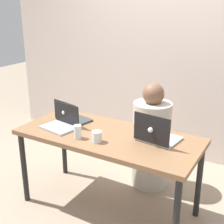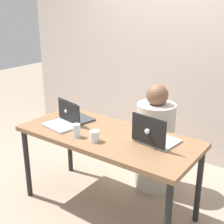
# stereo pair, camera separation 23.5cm
# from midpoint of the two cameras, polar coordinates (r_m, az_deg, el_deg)

# --- Properties ---
(ground_plane) EXTENTS (12.00, 12.00, 0.00)m
(ground_plane) POSITION_cam_midpoint_polar(r_m,az_deg,el_deg) (3.02, 1.54, -16.97)
(ground_plane) COLOR gray
(back_wall) EXTENTS (4.50, 0.10, 2.60)m
(back_wall) POSITION_cam_midpoint_polar(r_m,az_deg,el_deg) (3.69, 14.12, 11.26)
(back_wall) COLOR beige
(back_wall) RESTS_ON ground
(desk) EXTENTS (1.56, 0.69, 0.73)m
(desk) POSITION_cam_midpoint_polar(r_m,az_deg,el_deg) (2.68, 1.67, -5.51)
(desk) COLOR brown
(desk) RESTS_ON ground
(person_at_center) EXTENTS (0.40, 0.40, 1.07)m
(person_at_center) POSITION_cam_midpoint_polar(r_m,az_deg,el_deg) (3.13, 9.98, -5.64)
(person_at_center) COLOR beige
(person_at_center) RESTS_ON ground
(laptop_back_right) EXTENTS (0.34, 0.31, 0.25)m
(laptop_back_right) POSITION_cam_midpoint_polar(r_m,az_deg,el_deg) (2.50, 10.43, -4.56)
(laptop_back_right) COLOR silver
(laptop_back_right) RESTS_ON desk
(laptop_front_left) EXTENTS (0.33, 0.26, 0.21)m
(laptop_front_left) POSITION_cam_midpoint_polar(r_m,az_deg,el_deg) (2.82, -6.54, -1.67)
(laptop_front_left) COLOR #B3B2BC
(laptop_front_left) RESTS_ON desk
(laptop_back_left) EXTENTS (0.34, 0.28, 0.21)m
(laptop_back_left) POSITION_cam_midpoint_polar(r_m,az_deg,el_deg) (2.95, -4.66, -0.70)
(laptop_back_left) COLOR #333A3C
(laptop_back_left) RESTS_ON desk
(water_glass_center) EXTENTS (0.08, 0.08, 0.09)m
(water_glass_center) POSITION_cam_midpoint_polar(r_m,az_deg,el_deg) (2.50, -0.47, -4.61)
(water_glass_center) COLOR white
(water_glass_center) RESTS_ON desk
(water_glass_left) EXTENTS (0.06, 0.06, 0.11)m
(water_glass_left) POSITION_cam_midpoint_polar(r_m,az_deg,el_deg) (2.58, -3.91, -3.60)
(water_glass_left) COLOR silver
(water_glass_left) RESTS_ON desk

